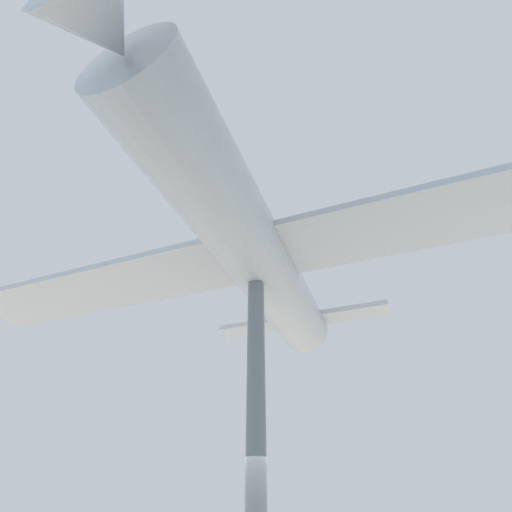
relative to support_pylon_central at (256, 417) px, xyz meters
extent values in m
cylinder|color=slate|center=(0.00, 0.00, 0.00)|extent=(0.42, 0.42, 6.44)
cylinder|color=#B2B7BC|center=(0.00, 0.00, 4.13)|extent=(5.21, 11.35, 1.83)
cube|color=#B2B7BC|center=(0.00, 0.00, 4.13)|extent=(20.36, 8.55, 0.18)
cube|color=#B2B7BC|center=(-1.53, -4.75, 4.27)|extent=(6.59, 2.97, 0.18)
cube|color=#B2B7BC|center=(-1.53, -4.75, 5.31)|extent=(0.51, 1.10, 1.99)
cone|color=#B2B7BC|center=(1.89, 5.89, 4.13)|extent=(1.80, 1.47, 1.56)
camera|label=1|loc=(-0.39, 7.82, -1.32)|focal=24.00mm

